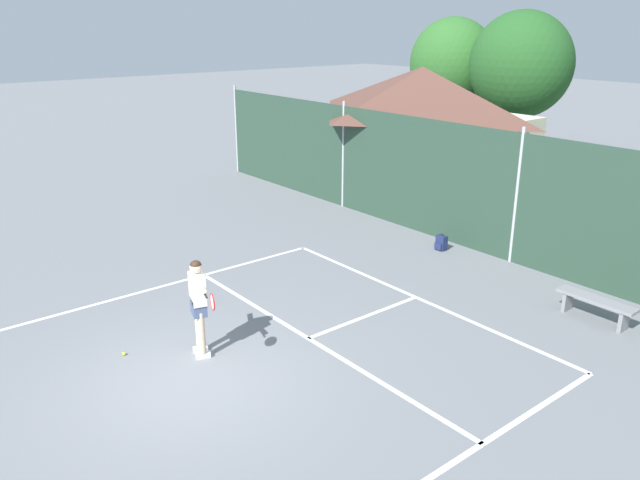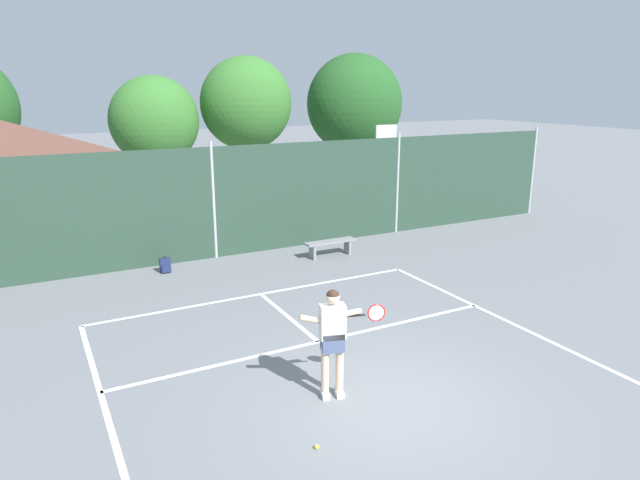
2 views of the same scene
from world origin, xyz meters
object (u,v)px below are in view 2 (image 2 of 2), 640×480
at_px(backpack_navy, 165,266).
at_px(courtside_bench, 330,245).
at_px(tennis_player, 333,334).
at_px(basketball_hoop, 385,158).
at_px(tennis_ball, 317,447).

bearing_deg(backpack_navy, courtside_bench, -9.31).
xyz_separation_m(tennis_player, courtside_bench, (3.78, 6.93, -0.75)).
height_order(basketball_hoop, backpack_navy, basketball_hoop).
xyz_separation_m(tennis_ball, backpack_navy, (-0.05, 8.82, 0.16)).
bearing_deg(tennis_player, basketball_hoop, 52.30).
xyz_separation_m(tennis_player, backpack_navy, (-0.94, 7.70, -0.92)).
bearing_deg(courtside_bench, basketball_hoop, 38.96).
bearing_deg(backpack_navy, tennis_ball, -89.66).
bearing_deg(tennis_ball, tennis_player, 51.71).
height_order(tennis_player, tennis_ball, tennis_player).
bearing_deg(backpack_navy, basketball_hoop, 16.36).
xyz_separation_m(backpack_navy, courtside_bench, (4.72, -0.77, 0.17)).
relative_size(tennis_ball, courtside_bench, 0.04).
relative_size(tennis_player, backpack_navy, 4.01).
relative_size(basketball_hoop, tennis_ball, 53.79).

